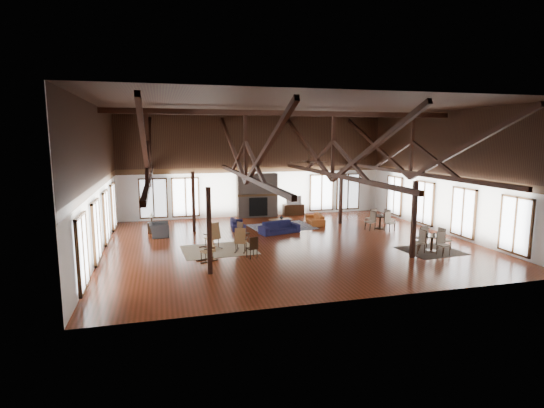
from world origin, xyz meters
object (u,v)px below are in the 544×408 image
object	(u,v)px
sofa_navy_left	(238,224)
coffee_table	(281,220)
sofa_orange	(315,219)
tv_console	(293,210)
cafe_table_far	(380,220)
cafe_table_near	(432,240)
sofa_navy_front	(279,227)
armchair	(159,230)

from	to	relation	value
sofa_navy_left	coffee_table	xyz separation A→B (m)	(2.24, -0.30, 0.13)
sofa_orange	tv_console	size ratio (longest dim) A/B	1.44
tv_console	cafe_table_far	bearing A→B (deg)	-57.89
coffee_table	cafe_table_near	world-z (taller)	cafe_table_near
tv_console	coffee_table	bearing A→B (deg)	-117.68
sofa_orange	tv_console	distance (m)	2.99
sofa_navy_left	coffee_table	size ratio (longest dim) A/B	1.43
sofa_navy_front	coffee_table	bearing A→B (deg)	56.41
sofa_orange	armchair	xyz separation A→B (m)	(-8.34, -0.99, 0.07)
sofa_navy_left	cafe_table_near	world-z (taller)	cafe_table_near
sofa_navy_front	sofa_orange	size ratio (longest dim) A/B	1.09
sofa_orange	cafe_table_near	xyz separation A→B (m)	(2.70, -6.65, 0.20)
sofa_navy_left	armchair	size ratio (longest dim) A/B	1.67
tv_console	cafe_table_near	bearing A→B (deg)	-72.58
armchair	sofa_orange	bearing A→B (deg)	-84.16
armchair	cafe_table_near	size ratio (longest dim) A/B	0.56
sofa_navy_front	tv_console	distance (m)	5.22
sofa_navy_front	sofa_navy_left	xyz separation A→B (m)	(-1.81, 1.60, -0.04)
sofa_orange	armchair	world-z (taller)	armchair
sofa_navy_left	sofa_orange	distance (m)	4.36
coffee_table	tv_console	xyz separation A→B (m)	(1.79, 3.42, -0.06)
sofa_orange	armchair	size ratio (longest dim) A/B	1.79
coffee_table	cafe_table_far	size ratio (longest dim) A/B	0.64
cafe_table_near	coffee_table	bearing A→B (deg)	127.82
armchair	tv_console	world-z (taller)	armchair
cafe_table_far	cafe_table_near	bearing A→B (deg)	-91.74
sofa_navy_left	cafe_table_far	xyz separation A→B (m)	(7.20, -1.92, 0.23)
sofa_navy_left	tv_console	size ratio (longest dim) A/B	1.34
sofa_orange	cafe_table_far	world-z (taller)	cafe_table_far
coffee_table	armchair	size ratio (longest dim) A/B	1.17
sofa_navy_front	armchair	xyz separation A→B (m)	(-5.80, 0.76, 0.04)
cafe_table_near	cafe_table_far	bearing A→B (deg)	88.26
sofa_navy_left	cafe_table_near	size ratio (longest dim) A/B	0.94
cafe_table_near	armchair	bearing A→B (deg)	152.86
armchair	tv_console	bearing A→B (deg)	-64.63
coffee_table	tv_console	bearing A→B (deg)	55.79
cafe_table_far	sofa_navy_left	bearing A→B (deg)	165.10
coffee_table	cafe_table_far	bearing A→B (deg)	-24.57
sofa_navy_front	cafe_table_near	size ratio (longest dim) A/B	1.10
cafe_table_far	sofa_navy_front	bearing A→B (deg)	176.70
coffee_table	sofa_orange	bearing A→B (deg)	5.38
sofa_orange	cafe_table_far	bearing A→B (deg)	60.51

